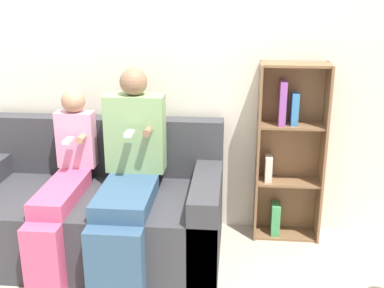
% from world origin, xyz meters
% --- Properties ---
extents(back_wall, '(10.00, 0.06, 2.55)m').
position_xyz_m(back_wall, '(0.00, 1.06, 1.27)').
color(back_wall, silver).
rests_on(back_wall, ground_plane).
extents(couch, '(1.81, 0.93, 0.91)m').
position_xyz_m(couch, '(-0.34, 0.56, 0.30)').
color(couch, '#38383D').
rests_on(couch, ground_plane).
extents(adult_seated, '(0.42, 0.88, 1.32)m').
position_xyz_m(adult_seated, '(-0.06, 0.48, 0.67)').
color(adult_seated, '#335170').
rests_on(adult_seated, ground_plane).
extents(child_seated, '(0.27, 0.90, 1.16)m').
position_xyz_m(child_seated, '(-0.51, 0.42, 0.58)').
color(child_seated, '#DB4C75').
rests_on(child_seated, ground_plane).
extents(bookshelf, '(0.49, 0.23, 1.34)m').
position_xyz_m(bookshelf, '(1.04, 0.94, 0.67)').
color(bookshelf, brown).
rests_on(bookshelf, ground_plane).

